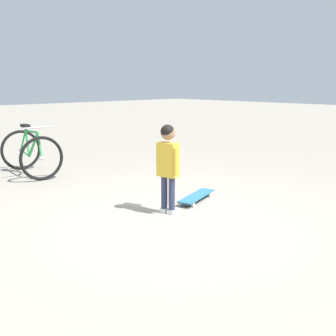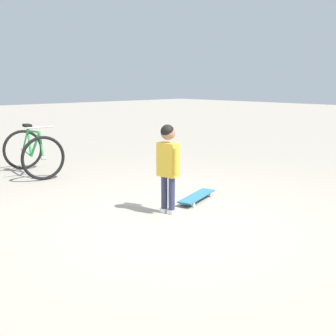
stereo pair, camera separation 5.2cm
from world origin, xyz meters
TOP-DOWN VIEW (x-y plane):
  - ground_plane at (0.00, 0.00)m, footprint 50.00×50.00m
  - child_person at (0.28, -0.23)m, footprint 0.39×0.21m
  - skateboard at (0.39, -0.85)m, footprint 0.41×0.78m
  - bicycle_near at (3.36, 0.03)m, footprint 1.14×0.82m

SIDE VIEW (x-z plane):
  - ground_plane at x=0.00m, z-range 0.00..0.00m
  - skateboard at x=0.39m, z-range 0.02..0.10m
  - bicycle_near at x=3.36m, z-range -0.04..0.80m
  - child_person at x=0.28m, z-range 0.13..1.19m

